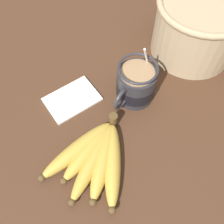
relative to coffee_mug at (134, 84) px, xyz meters
The scene contains 5 objects.
table 11.66cm from the coffee_mug, ahead, with size 116.70×116.70×3.63cm.
coffee_mug is the anchor object (origin of this frame).
banana_bunch 19.59cm from the coffee_mug, 10.25° to the left, with size 21.08×18.17×4.04cm.
woven_basket 23.37cm from the coffee_mug, behind, with size 23.35×23.35×15.45cm.
napkin 15.91cm from the coffee_mug, 46.56° to the right, with size 14.72×12.21×0.60cm.
Camera 1 is at (22.06, 17.49, 55.68)cm, focal length 40.00 mm.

